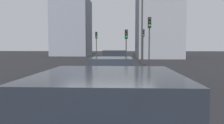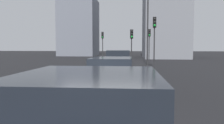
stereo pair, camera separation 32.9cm
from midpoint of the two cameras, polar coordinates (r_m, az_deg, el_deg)
name	(u,v)px [view 1 (the left image)]	position (r m, az deg, el deg)	size (l,w,h in m)	color
car_grey_lead	(114,63)	(15.66, -0.01, -0.18)	(4.40, 2.07, 1.65)	slate
car_white_second	(112,77)	(8.81, -1.09, -3.86)	(4.46, 1.96, 1.50)	silver
traffic_light_near_left	(149,32)	(19.79, 8.89, 7.49)	(0.32, 0.29, 4.38)	#2D2D30
traffic_light_near_right	(143,38)	(28.42, 7.50, 5.89)	(0.33, 0.31, 3.99)	#2D2D30
traffic_light_far_left	(126,40)	(22.74, 3.19, 5.65)	(0.33, 0.31, 3.56)	#2D2D30
traffic_light_far_right	(96,40)	(31.22, -4.26, 5.58)	(0.32, 0.29, 3.86)	#2D2D30
street_lamp_kerbside	(142,21)	(23.57, 7.16, 10.24)	(0.56, 0.36, 7.67)	#2D2D30
building_facade_left	(157,22)	(39.13, 11.01, 9.86)	(10.89, 6.72, 11.90)	gray
building_facade_center	(72,27)	(47.20, -10.18, 8.57)	(8.85, 6.94, 11.42)	gray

